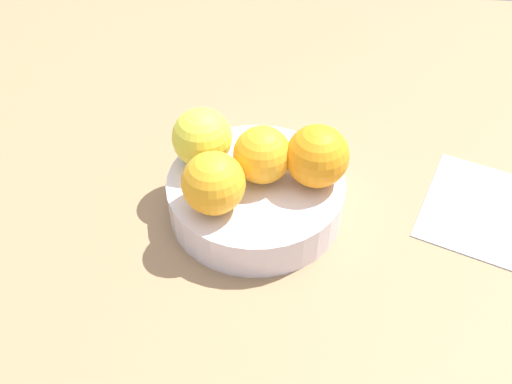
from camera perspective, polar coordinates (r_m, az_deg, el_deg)
The scene contains 7 objects.
ground_plane at distance 61.37cm, azimuth 0.00°, elevation -2.44°, with size 110.00×110.00×2.00cm, color #997551.
fruit_bowl at distance 59.15cm, azimuth 0.00°, elevation -0.39°, with size 18.93×18.93×4.42cm.
orange_in_bowl_0 at distance 58.06cm, azimuth -5.63°, elevation 5.65°, with size 6.40×6.40×6.40cm, color yellow.
orange_in_bowl_1 at distance 55.93cm, azimuth 0.67°, elevation 3.90°, with size 6.05×6.05×6.05cm, color #F9A823.
orange_in_bowl_2 at distance 52.78cm, azimuth -4.46°, elevation 0.92°, with size 6.28×6.28×6.28cm, color #F9A823.
orange_in_bowl_3 at distance 55.74cm, azimuth 6.40°, elevation 3.73°, with size 6.53×6.53×6.53cm, color orange.
folded_napkin at distance 65.53cm, azimuth 23.63°, elevation -2.01°, with size 14.80×14.80×0.30cm, color silver.
Camera 1 is at (-41.79, -3.56, 43.81)cm, focal length 38.37 mm.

